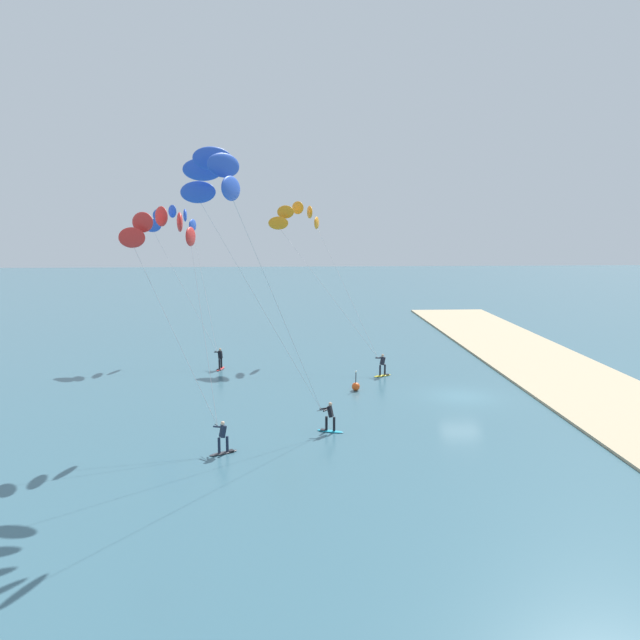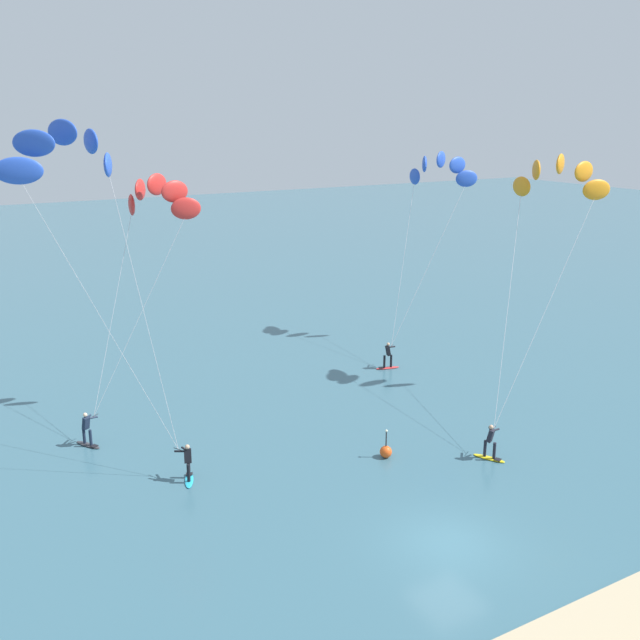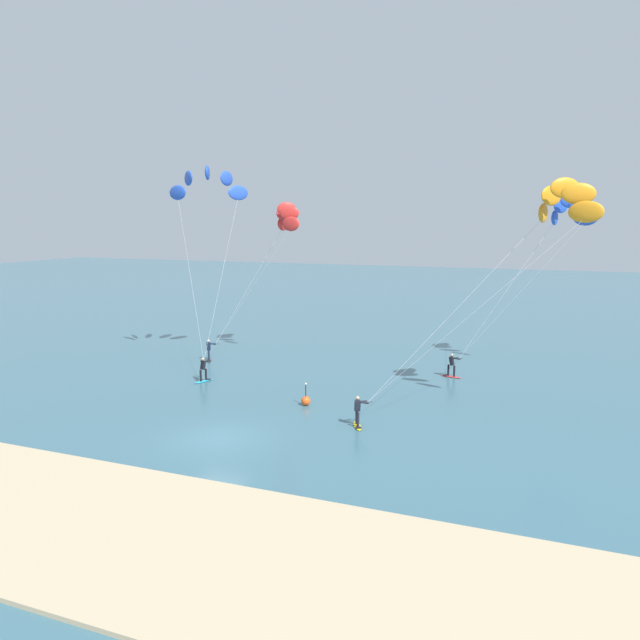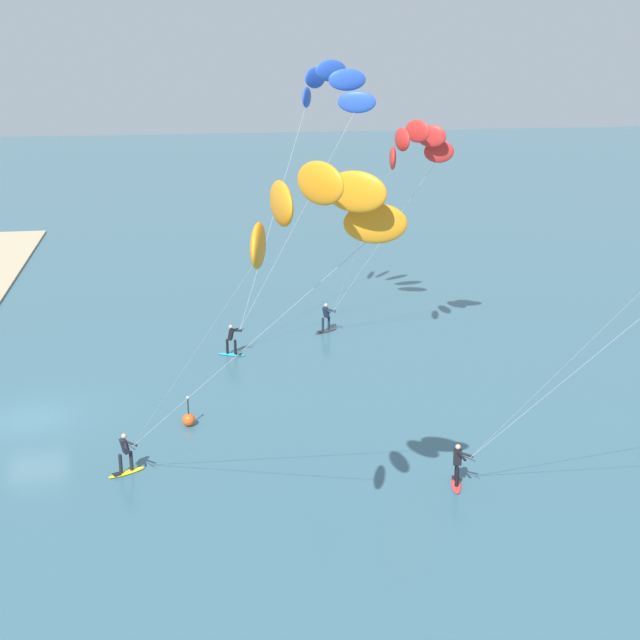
# 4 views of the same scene
# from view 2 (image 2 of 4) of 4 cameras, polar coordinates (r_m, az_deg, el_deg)

# --- Properties ---
(ground_plane) EXTENTS (240.00, 240.00, 0.00)m
(ground_plane) POSITION_cam_2_polar(r_m,az_deg,el_deg) (27.61, 10.38, -17.24)
(ground_plane) COLOR #386070
(kitesurfer_nearshore) EXTENTS (11.98, 9.32, 13.10)m
(kitesurfer_nearshore) POSITION_cam_2_polar(r_m,az_deg,el_deg) (41.13, 18.45, 10.17)
(kitesurfer_nearshore) COLOR yellow
(kitesurfer_nearshore) RESTS_ON ground
(kitesurfer_mid_water) EXTENTS (6.23, 8.50, 14.93)m
(kitesurfer_mid_water) POSITION_cam_2_polar(r_m,az_deg,el_deg) (32.76, -19.51, 11.84)
(kitesurfer_mid_water) COLOR #23ADD1
(kitesurfer_mid_water) RESTS_ON ground
(kitesurfer_far_out) EXTENTS (7.46, 6.50, 12.28)m
(kitesurfer_far_out) POSITION_cam_2_polar(r_m,az_deg,el_deg) (37.36, -13.13, 8.87)
(kitesurfer_far_out) COLOR #333338
(kitesurfer_far_out) RESTS_ON ground
(kitesurfer_downwind) EXTENTS (9.64, 7.19, 12.80)m
(kitesurfer_downwind) POSITION_cam_2_polar(r_m,az_deg,el_deg) (49.35, 9.47, 11.27)
(kitesurfer_downwind) COLOR red
(kitesurfer_downwind) RESTS_ON ground
(marker_buoy) EXTENTS (0.56, 0.56, 1.38)m
(marker_buoy) POSITION_cam_2_polar(r_m,az_deg,el_deg) (33.15, 5.30, -10.44)
(marker_buoy) COLOR #EA5119
(marker_buoy) RESTS_ON ground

